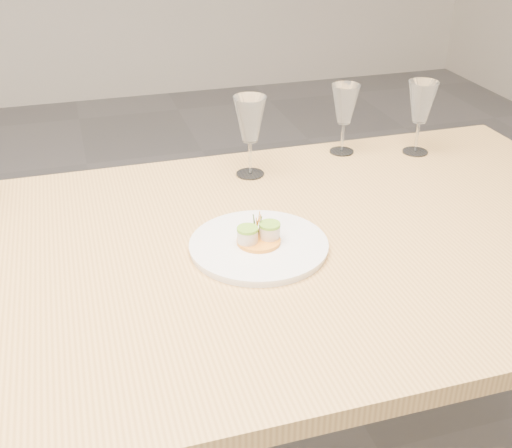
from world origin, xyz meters
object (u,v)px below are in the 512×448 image
object	(u,v)px
dinner_plate	(259,244)
wine_glass_3	(421,104)
wine_glass_2	(345,106)
dining_table	(118,293)
wine_glass_1	(250,121)

from	to	relation	value
dinner_plate	wine_glass_3	bearing A→B (deg)	33.25
wine_glass_2	wine_glass_3	xyz separation A→B (m)	(0.20, -0.06, 0.01)
dining_table	wine_glass_2	size ratio (longest dim) A/B	12.27
dining_table	wine_glass_1	world-z (taller)	wine_glass_1
dining_table	wine_glass_1	bearing A→B (deg)	41.95
wine_glass_3	wine_glass_2	bearing A→B (deg)	162.73
dinner_plate	wine_glass_3	distance (m)	0.71
dinner_plate	wine_glass_1	bearing A→B (deg)	76.58
dinner_plate	wine_glass_3	world-z (taller)	wine_glass_3
wine_glass_1	wine_glass_3	distance (m)	0.49
dining_table	wine_glass_3	size ratio (longest dim) A/B	11.71
wine_glass_2	dining_table	bearing A→B (deg)	-148.21
dining_table	wine_glass_3	world-z (taller)	wine_glass_3
wine_glass_2	dinner_plate	bearing A→B (deg)	-130.71
dining_table	dinner_plate	bearing A→B (deg)	-3.86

